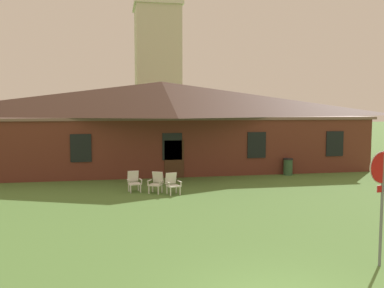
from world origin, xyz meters
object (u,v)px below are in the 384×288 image
at_px(lawn_chair_left_end, 172,183).
at_px(trash_bin, 288,167).
at_px(stop_sign, 383,185).
at_px(lawn_chair_near_door, 156,182).
at_px(lawn_chair_by_porch, 134,181).

height_order(lawn_chair_left_end, trash_bin, trash_bin).
distance_m(stop_sign, lawn_chair_near_door, 10.89).
bearing_deg(stop_sign, trash_bin, 75.38).
xyz_separation_m(stop_sign, lawn_chair_by_porch, (-5.54, 10.25, -1.53)).
bearing_deg(trash_bin, stop_sign, -104.62).
distance_m(lawn_chair_near_door, trash_bin, 8.78).
height_order(lawn_chair_near_door, lawn_chair_left_end, same).
xyz_separation_m(stop_sign, lawn_chair_near_door, (-4.53, 9.79, -1.53)).
relative_size(stop_sign, lawn_chair_near_door, 2.98).
relative_size(lawn_chair_by_porch, lawn_chair_near_door, 1.00).
bearing_deg(stop_sign, lawn_chair_near_door, 114.85).
bearing_deg(lawn_chair_by_porch, stop_sign, -61.60).
bearing_deg(lawn_chair_near_door, trash_bin, 24.05).
bearing_deg(trash_bin, lawn_chair_left_end, -151.49).
bearing_deg(trash_bin, lawn_chair_near_door, -155.95).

